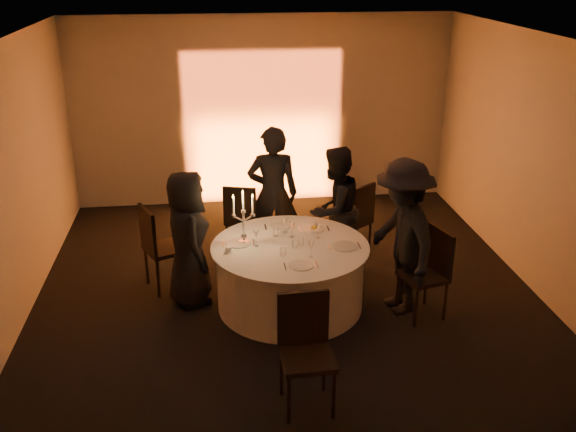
{
  "coord_description": "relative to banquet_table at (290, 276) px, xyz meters",
  "views": [
    {
      "loc": [
        -0.83,
        -6.52,
        3.84
      ],
      "look_at": [
        0.0,
        0.2,
        1.05
      ],
      "focal_mm": 40.0,
      "sensor_mm": 36.0,
      "label": 1
    }
  ],
  "objects": [
    {
      "name": "guest_right",
      "position": [
        1.23,
        -0.22,
        0.52
      ],
      "size": [
        0.87,
        1.27,
        1.81
      ],
      "primitive_type": "imported",
      "rotation": [
        0.0,
        0.0,
        -1.39
      ],
      "color": "black",
      "rests_on": "floor"
    },
    {
      "name": "chair_back_left",
      "position": [
        -0.47,
        1.45,
        0.19
      ],
      "size": [
        0.55,
        0.55,
        1.01
      ],
      "rotation": [
        0.0,
        0.0,
        2.86
      ],
      "color": "black",
      "rests_on": "floor"
    },
    {
      "name": "tumbler_d",
      "position": [
        -0.11,
        -0.24,
        0.43
      ],
      "size": [
        0.07,
        0.07,
        0.09
      ],
      "primitive_type": "cylinder",
      "color": "white",
      "rests_on": "banquet_table"
    },
    {
      "name": "wine_glass_d",
      "position": [
        0.05,
        0.23,
        0.52
      ],
      "size": [
        0.07,
        0.07,
        0.19
      ],
      "color": "white",
      "rests_on": "banquet_table"
    },
    {
      "name": "wine_glass_b",
      "position": [
        -0.01,
        0.37,
        0.52
      ],
      "size": [
        0.07,
        0.07,
        0.19
      ],
      "color": "white",
      "rests_on": "banquet_table"
    },
    {
      "name": "banquet_table",
      "position": [
        0.0,
        0.0,
        0.0
      ],
      "size": [
        1.8,
        1.8,
        0.77
      ],
      "color": "black",
      "rests_on": "floor"
    },
    {
      "name": "wall_back",
      "position": [
        0.0,
        3.5,
        1.12
      ],
      "size": [
        7.0,
        0.0,
        7.0
      ],
      "primitive_type": "plane",
      "rotation": [
        1.57,
        0.0,
        0.0
      ],
      "color": "#B3AFA6",
      "rests_on": "floor"
    },
    {
      "name": "plate_back_left",
      "position": [
        -0.06,
        0.54,
        0.39
      ],
      "size": [
        0.36,
        0.25,
        0.01
      ],
      "color": "white",
      "rests_on": "banquet_table"
    },
    {
      "name": "chair_right",
      "position": [
        1.53,
        -0.38,
        0.19
      ],
      "size": [
        0.55,
        0.55,
        1.02
      ],
      "rotation": [
        0.0,
        0.0,
        -1.3
      ],
      "color": "black",
      "rests_on": "floor"
    },
    {
      "name": "tumbler_c",
      "position": [
        0.04,
        -0.07,
        0.43
      ],
      "size": [
        0.07,
        0.07,
        0.09
      ],
      "primitive_type": "cylinder",
      "color": "white",
      "rests_on": "banquet_table"
    },
    {
      "name": "candelabra",
      "position": [
        -0.51,
        0.16,
        0.61
      ],
      "size": [
        0.27,
        0.13,
        0.64
      ],
      "color": "silver",
      "rests_on": "banquet_table"
    },
    {
      "name": "plate_front",
      "position": [
        0.05,
        -0.52,
        0.39
      ],
      "size": [
        0.36,
        0.26,
        0.01
      ],
      "color": "white",
      "rests_on": "banquet_table"
    },
    {
      "name": "wall_right",
      "position": [
        3.0,
        0.0,
        1.12
      ],
      "size": [
        0.0,
        7.0,
        7.0
      ],
      "primitive_type": "plane",
      "rotation": [
        1.57,
        0.0,
        -1.57
      ],
      "color": "#B3AFA6",
      "rests_on": "floor"
    },
    {
      "name": "ceiling",
      "position": [
        0.0,
        0.0,
        2.62
      ],
      "size": [
        7.0,
        7.0,
        0.0
      ],
      "primitive_type": "plane",
      "rotation": [
        3.14,
        0.0,
        0.0
      ],
      "color": "silver",
      "rests_on": "wall_back"
    },
    {
      "name": "chair_left",
      "position": [
        -1.52,
        0.61,
        0.23
      ],
      "size": [
        0.62,
        0.62,
        1.07
      ],
      "rotation": [
        0.0,
        0.0,
        1.99
      ],
      "color": "black",
      "rests_on": "floor"
    },
    {
      "name": "wine_glass_e",
      "position": [
        0.34,
        0.17,
        0.52
      ],
      "size": [
        0.07,
        0.07,
        0.19
      ],
      "color": "white",
      "rests_on": "banquet_table"
    },
    {
      "name": "wine_glass_a",
      "position": [
        0.19,
        -0.33,
        0.52
      ],
      "size": [
        0.07,
        0.07,
        0.19
      ],
      "color": "white",
      "rests_on": "banquet_table"
    },
    {
      "name": "wine_glass_c",
      "position": [
        -0.38,
        0.03,
        0.52
      ],
      "size": [
        0.07,
        0.07,
        0.19
      ],
      "color": "white",
      "rests_on": "banquet_table"
    },
    {
      "name": "coffee_cup",
      "position": [
        -0.7,
        -0.09,
        0.42
      ],
      "size": [
        0.11,
        0.11,
        0.07
      ],
      "color": "white",
      "rests_on": "banquet_table"
    },
    {
      "name": "tumbler_a",
      "position": [
        -0.13,
        0.29,
        0.43
      ],
      "size": [
        0.07,
        0.07,
        0.09
      ],
      "primitive_type": "cylinder",
      "color": "white",
      "rests_on": "banquet_table"
    },
    {
      "name": "guest_left",
      "position": [
        -1.15,
        0.27,
        0.42
      ],
      "size": [
        0.68,
        0.88,
        1.61
      ],
      "primitive_type": "imported",
      "rotation": [
        0.0,
        0.0,
        1.8
      ],
      "color": "black",
      "rests_on": "floor"
    },
    {
      "name": "wall_left",
      "position": [
        -3.0,
        0.0,
        1.12
      ],
      "size": [
        0.0,
        7.0,
        7.0
      ],
      "primitive_type": "plane",
      "rotation": [
        1.57,
        0.0,
        1.57
      ],
      "color": "#B3AFA6",
      "rests_on": "floor"
    },
    {
      "name": "chair_front",
      "position": [
        -0.08,
        -1.73,
        0.22
      ],
      "size": [
        0.49,
        0.49,
        1.07
      ],
      "rotation": [
        0.0,
        0.0,
        0.04
      ],
      "color": "black",
      "rests_on": "floor"
    },
    {
      "name": "guest_back_left",
      "position": [
        -0.06,
        1.29,
        0.53
      ],
      "size": [
        0.69,
        0.47,
        1.83
      ],
      "primitive_type": "imported",
      "rotation": [
        0.0,
        0.0,
        3.09
      ],
      "color": "black",
      "rests_on": "floor"
    },
    {
      "name": "wall_front",
      "position": [
        0.0,
        -3.5,
        1.12
      ],
      "size": [
        7.0,
        0.0,
        7.0
      ],
      "primitive_type": "plane",
      "rotation": [
        -1.57,
        0.0,
        0.0
      ],
      "color": "#B3AFA6",
      "rests_on": "floor"
    },
    {
      "name": "uplighter_fixture",
      "position": [
        0.0,
        3.2,
        -0.33
      ],
      "size": [
        0.25,
        0.12,
        0.1
      ],
      "primitive_type": "cube",
      "color": "black",
      "rests_on": "floor"
    },
    {
      "name": "plate_back_right",
      "position": [
        0.34,
        0.42,
        0.4
      ],
      "size": [
        0.35,
        0.26,
        0.08
      ],
      "color": "white",
      "rests_on": "banquet_table"
    },
    {
      "name": "guest_back_right",
      "position": [
        0.68,
        0.88,
        0.44
      ],
      "size": [
        1.01,
        0.98,
        1.65
      ],
      "primitive_type": "imported",
      "rotation": [
        0.0,
        0.0,
        -2.49
      ],
      "color": "black",
      "rests_on": "floor"
    },
    {
      "name": "chair_back_right",
      "position": [
        1.02,
        1.18,
        0.21
      ],
      "size": [
        0.64,
        0.64,
        1.05
      ],
      "rotation": [
        0.0,
        0.0,
        -2.48
      ],
      "color": "black",
      "rests_on": "floor"
    },
    {
      "name": "plate_right",
      "position": [
        0.6,
        -0.11,
        0.39
      ],
      "size": [
        0.36,
        0.29,
        0.01
      ],
      "color": "white",
      "rests_on": "banquet_table"
    },
    {
      "name": "tumbler_b",
      "position": [
        0.12,
        -0.01,
        0.43
      ],
      "size": [
        0.07,
        0.07,
        0.09
      ],
      "primitive_type": "cylinder",
      "color": "white",
      "rests_on": "banquet_table"
    },
    {
      "name": "floor",
      "position": [
        0.0,
        0.0,
        -0.38
      ],
      "size": [
        7.0,
        7.0,
        0.0
      ],
      "primitive_type": "plane",
      "color": "black",
      "rests_on": "ground"
    },
    {
      "name": "plate_left",
      "position": [
        -0.58,
        0.12,
        0.39
      ],
      "size": [
        0.36,
        0.28,
        0.01
      ],
      "color": "white",
      "rests_on": "banquet_table"
    }
  ]
}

